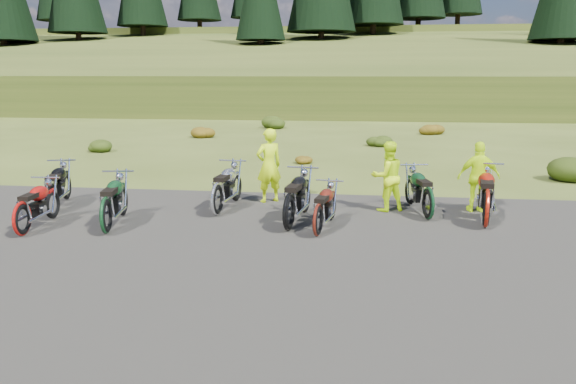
# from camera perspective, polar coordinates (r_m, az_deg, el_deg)

# --- Properties ---
(ground) EXTENTS (300.00, 300.00, 0.00)m
(ground) POSITION_cam_1_polar(r_m,az_deg,el_deg) (11.32, -1.40, -4.51)
(ground) COLOR #3E4B19
(ground) RESTS_ON ground
(gravel_pad) EXTENTS (20.00, 12.00, 0.04)m
(gravel_pad) POSITION_cam_1_polar(r_m,az_deg,el_deg) (9.45, -3.24, -7.93)
(gravel_pad) COLOR black
(gravel_pad) RESTS_ON ground
(hill_slope) EXTENTS (300.00, 45.97, 9.37)m
(hill_slope) POSITION_cam_1_polar(r_m,az_deg,el_deg) (60.84, 5.75, 8.96)
(hill_slope) COLOR #314015
(hill_slope) RESTS_ON ground
(hill_plateau) EXTENTS (300.00, 90.00, 9.17)m
(hill_plateau) POSITION_cam_1_polar(r_m,az_deg,el_deg) (120.78, 6.57, 10.45)
(hill_plateau) COLOR #314015
(hill_plateau) RESTS_ON ground
(shrub_1) EXTENTS (1.03, 1.03, 0.61)m
(shrub_1) POSITION_cam_1_polar(r_m,az_deg,el_deg) (24.68, -18.68, 4.62)
(shrub_1) COLOR #22330C
(shrub_1) RESTS_ON ground
(shrub_2) EXTENTS (1.30, 1.30, 0.77)m
(shrub_2) POSITION_cam_1_polar(r_m,az_deg,el_deg) (28.57, -8.78, 6.21)
(shrub_2) COLOR brown
(shrub_2) RESTS_ON ground
(shrub_3) EXTENTS (1.56, 1.56, 0.92)m
(shrub_3) POSITION_cam_1_polar(r_m,az_deg,el_deg) (33.12, -1.38, 7.26)
(shrub_3) COLOR #22330C
(shrub_3) RESTS_ON ground
(shrub_4) EXTENTS (0.77, 0.77, 0.45)m
(shrub_4) POSITION_cam_1_polar(r_m,az_deg,el_deg) (20.26, 1.38, 3.54)
(shrub_4) COLOR brown
(shrub_4) RESTS_ON ground
(shrub_5) EXTENTS (1.03, 1.03, 0.61)m
(shrub_5) POSITION_cam_1_polar(r_m,az_deg,el_deg) (25.41, 9.17, 5.30)
(shrub_5) COLOR #22330C
(shrub_5) RESTS_ON ground
(shrub_6) EXTENTS (1.30, 1.30, 0.77)m
(shrub_6) POSITION_cam_1_polar(r_m,az_deg,el_deg) (30.89, 14.29, 6.41)
(shrub_6) COLOR brown
(shrub_6) RESTS_ON ground
(motorcycle_0) EXTENTS (1.20, 2.22, 1.10)m
(motorcycle_0) POSITION_cam_1_polar(r_m,az_deg,el_deg) (14.13, -22.89, -2.12)
(motorcycle_0) COLOR black
(motorcycle_0) RESTS_ON ground
(motorcycle_1) EXTENTS (0.79, 1.99, 1.02)m
(motorcycle_1) POSITION_cam_1_polar(r_m,az_deg,el_deg) (12.45, -25.26, -4.15)
(motorcycle_1) COLOR #9D0F0B
(motorcycle_1) RESTS_ON ground
(motorcycle_2) EXTENTS (1.08, 2.23, 1.12)m
(motorcycle_2) POSITION_cam_1_polar(r_m,az_deg,el_deg) (11.99, -17.88, -4.16)
(motorcycle_2) COLOR #0E3417
(motorcycle_2) RESTS_ON ground
(motorcycle_3) EXTENTS (0.90, 2.21, 1.13)m
(motorcycle_3) POSITION_cam_1_polar(r_m,az_deg,el_deg) (12.94, -7.17, -2.49)
(motorcycle_3) COLOR #AAABAF
(motorcycle_3) RESTS_ON ground
(motorcycle_4) EXTENTS (0.92, 1.94, 0.97)m
(motorcycle_4) POSITION_cam_1_polar(r_m,az_deg,el_deg) (11.25, 3.03, -4.63)
(motorcycle_4) COLOR #54170E
(motorcycle_4) RESTS_ON ground
(motorcycle_5) EXTENTS (1.02, 2.30, 1.17)m
(motorcycle_5) POSITION_cam_1_polar(r_m,az_deg,el_deg) (11.63, 0.08, -4.06)
(motorcycle_5) COLOR black
(motorcycle_5) RESTS_ON ground
(motorcycle_6) EXTENTS (1.15, 2.41, 1.21)m
(motorcycle_6) POSITION_cam_1_polar(r_m,az_deg,el_deg) (12.56, 19.37, -3.53)
(motorcycle_6) COLOR maroon
(motorcycle_6) RESTS_ON ground
(motorcycle_7) EXTENTS (1.09, 2.16, 1.08)m
(motorcycle_7) POSITION_cam_1_polar(r_m,az_deg,el_deg) (12.86, 13.97, -2.84)
(motorcycle_7) COLOR black
(motorcycle_7) RESTS_ON ground
(person_middle) EXTENTS (0.81, 0.75, 1.85)m
(person_middle) POSITION_cam_1_polar(r_m,az_deg,el_deg) (14.01, -1.95, 2.59)
(person_middle) COLOR #BEE70C
(person_middle) RESTS_ON ground
(person_right_a) EXTENTS (0.98, 0.89, 1.64)m
(person_right_a) POSITION_cam_1_polar(r_m,az_deg,el_deg) (13.31, 10.05, 1.46)
(person_right_a) COLOR #BEE70C
(person_right_a) RESTS_ON ground
(person_right_b) EXTENTS (0.99, 0.48, 1.65)m
(person_right_b) POSITION_cam_1_polar(r_m,az_deg,el_deg) (13.76, 18.80, 1.34)
(person_right_b) COLOR #BEE70C
(person_right_b) RESTS_ON ground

